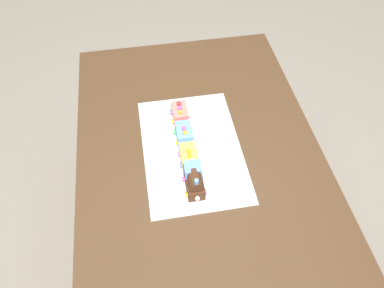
% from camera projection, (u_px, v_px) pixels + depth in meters
% --- Properties ---
extents(ground_plane, '(8.00, 8.00, 0.00)m').
position_uv_depth(ground_plane, '(196.00, 223.00, 2.13)').
color(ground_plane, gray).
extents(dining_table, '(1.40, 1.00, 0.74)m').
position_uv_depth(dining_table, '(197.00, 158.00, 1.63)').
color(dining_table, '#4C331E').
rests_on(dining_table, ground).
extents(cake_board, '(0.60, 0.40, 0.00)m').
position_uv_depth(cake_board, '(192.00, 149.00, 1.53)').
color(cake_board, silver).
rests_on(cake_board, dining_table).
extents(cake_locomotive, '(0.14, 0.08, 0.12)m').
position_uv_depth(cake_locomotive, '(194.00, 180.00, 1.37)').
color(cake_locomotive, '#472816').
rests_on(cake_locomotive, cake_board).
extents(cake_car_gondola_lemon, '(0.10, 0.08, 0.07)m').
position_uv_depth(cake_car_gondola_lemon, '(189.00, 156.00, 1.47)').
color(cake_car_gondola_lemon, '#F4E04C').
rests_on(cake_car_gondola_lemon, cake_board).
extents(cake_car_tanker_sky_blue, '(0.10, 0.08, 0.07)m').
position_uv_depth(cake_car_tanker_sky_blue, '(184.00, 133.00, 1.54)').
color(cake_car_tanker_sky_blue, '#669EEA').
rests_on(cake_car_tanker_sky_blue, cake_board).
extents(cake_car_hopper_coral, '(0.10, 0.08, 0.07)m').
position_uv_depth(cake_car_hopper_coral, '(180.00, 113.00, 1.61)').
color(cake_car_hopper_coral, '#F27260').
rests_on(cake_car_hopper_coral, cake_board).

